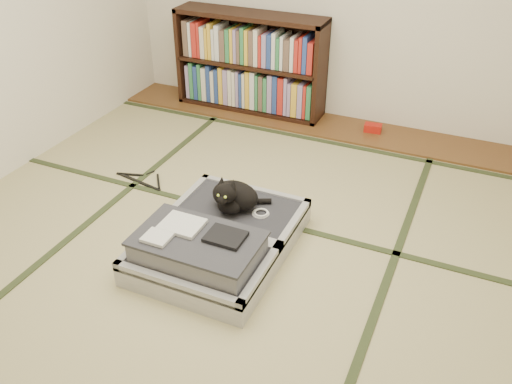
% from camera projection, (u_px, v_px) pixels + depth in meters
% --- Properties ---
extents(floor, '(4.50, 4.50, 0.00)m').
position_uv_depth(floor, '(227.00, 250.00, 3.46)').
color(floor, tan).
rests_on(floor, ground).
extents(wood_strip, '(4.00, 0.50, 0.02)m').
position_uv_depth(wood_strip, '(324.00, 125.00, 4.99)').
color(wood_strip, brown).
rests_on(wood_strip, ground).
extents(red_item, '(0.16, 0.11, 0.07)m').
position_uv_depth(red_item, '(373.00, 128.00, 4.84)').
color(red_item, '#B1170E').
rests_on(red_item, wood_strip).
extents(room_shell, '(4.50, 4.50, 4.50)m').
position_uv_depth(room_shell, '(218.00, 18.00, 2.67)').
color(room_shell, white).
rests_on(room_shell, ground).
extents(tatami_borders, '(4.00, 4.50, 0.01)m').
position_uv_depth(tatami_borders, '(258.00, 210.00, 3.84)').
color(tatami_borders, '#2D381E').
rests_on(tatami_borders, ground).
extents(bookcase, '(1.42, 0.33, 0.92)m').
position_uv_depth(bookcase, '(250.00, 65.00, 5.08)').
color(bookcase, black).
rests_on(bookcase, wood_strip).
extents(suitcase, '(0.82, 1.09, 0.32)m').
position_uv_depth(suitcase, '(216.00, 241.00, 3.35)').
color(suitcase, '#B1B0B5').
rests_on(suitcase, floor).
extents(cat, '(0.36, 0.37, 0.29)m').
position_uv_depth(cat, '(233.00, 197.00, 3.50)').
color(cat, black).
rests_on(cat, suitcase).
extents(cable_coil, '(0.11, 0.11, 0.03)m').
position_uv_depth(cable_coil, '(261.00, 213.00, 3.51)').
color(cable_coil, white).
rests_on(cable_coil, suitcase).
extents(hanger, '(0.45, 0.24, 0.01)m').
position_uv_depth(hanger, '(142.00, 180.00, 4.18)').
color(hanger, black).
rests_on(hanger, floor).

